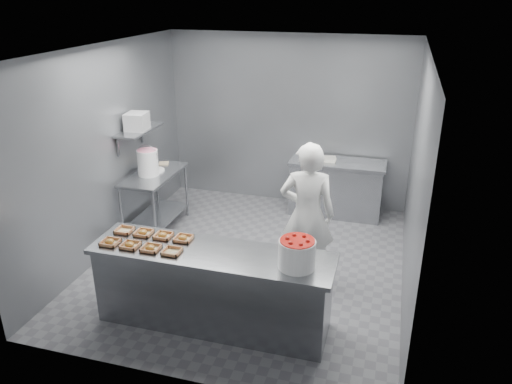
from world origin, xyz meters
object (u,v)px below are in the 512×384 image
prep_table (155,193)px  service_counter (213,288)px  tray_4 (124,230)px  worker (307,215)px  tray_0 (110,242)px  tray_6 (163,235)px  tray_3 (172,251)px  strawberry_tub (297,253)px  tray_2 (151,248)px  glaze_bucket (148,162)px  tray_5 (143,233)px  back_counter (336,188)px  tray_7 (183,238)px  tray_1 (130,245)px  appliance (137,121)px

prep_table → service_counter: bearing=-49.8°
tray_4 → worker: size_ratio=0.10×
tray_0 → tray_6: bearing=31.7°
tray_3 → strawberry_tub: (1.30, 0.08, 0.14)m
service_counter → tray_4: size_ratio=13.88×
prep_table → tray_4: size_ratio=6.40×
tray_2 → strawberry_tub: bearing=3.1°
glaze_bucket → tray_5: bearing=-64.5°
tray_6 → back_counter: bearing=63.9°
strawberry_tub → glaze_bucket: glaze_bucket is taller
service_counter → strawberry_tub: bearing=-3.9°
tray_0 → worker: (1.91, 1.28, -0.01)m
tray_7 → tray_2: bearing=-129.0°
prep_table → glaze_bucket: size_ratio=2.60×
tray_4 → glaze_bucket: size_ratio=0.41×
tray_6 → tray_2: bearing=-90.0°
back_counter → tray_7: bearing=-112.5°
back_counter → tray_7: (-1.28, -3.10, 0.47)m
back_counter → worker: 2.17m
tray_0 → tray_7: bearing=22.4°
tray_5 → tray_6: (0.24, 0.00, 0.00)m
prep_table → tray_6: 2.10m
back_counter → tray_2: 3.75m
back_counter → tray_1: (-1.76, -3.40, 0.47)m
service_counter → tray_1: 0.99m
worker → tray_5: bearing=23.7°
tray_2 → tray_3: (0.24, 0.00, -0.00)m
back_counter → strawberry_tub: bearing=-89.7°
tray_4 → strawberry_tub: size_ratio=0.52×
tray_3 → tray_5: bearing=148.5°
tray_1 → tray_3: size_ratio=1.00×
prep_table → tray_0: tray_0 is taller
tray_0 → tray_1: bearing=0.0°
tray_1 → tray_7: 0.56m
tray_2 → glaze_bucket: bearing=117.7°
service_counter → tray_3: tray_3 is taller
tray_4 → tray_1: bearing=-51.4°
tray_5 → glaze_bucket: 1.93m
prep_table → tray_4: bearing=-73.0°
back_counter → tray_3: tray_3 is taller
service_counter → appliance: size_ratio=8.03×
tray_4 → worker: 2.14m
tray_2 → tray_3: bearing=0.0°
tray_5 → tray_3: bearing=-31.5°
tray_5 → glaze_bucket: size_ratio=0.41×
prep_table → tray_0: (0.55, -2.10, 0.33)m
back_counter → appliance: (-2.72, -1.34, 1.23)m
tray_3 → tray_7: tray_7 is taller
prep_table → strawberry_tub: 3.30m
tray_5 → strawberry_tub: 1.80m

